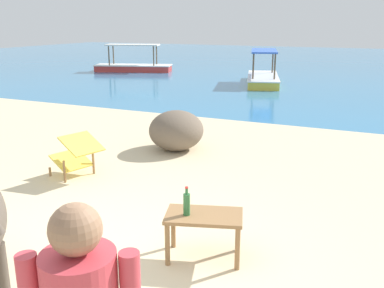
{
  "coord_description": "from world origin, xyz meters",
  "views": [
    {
      "loc": [
        2.37,
        -2.82,
        2.36
      ],
      "look_at": [
        -0.25,
        3.0,
        0.55
      ],
      "focal_mm": 40.64,
      "sensor_mm": 36.0,
      "label": 1
    }
  ],
  "objects_px": {
    "boat_yellow": "(263,77)",
    "bottle": "(187,204)",
    "deck_chair_near": "(76,153)",
    "low_bench_table": "(204,222)",
    "boat_red": "(133,66)"
  },
  "relations": [
    {
      "from": "low_bench_table",
      "to": "boat_yellow",
      "type": "distance_m",
      "value": 13.23
    },
    {
      "from": "low_bench_table",
      "to": "boat_yellow",
      "type": "relative_size",
      "value": 0.22
    },
    {
      "from": "low_bench_table",
      "to": "bottle",
      "type": "bearing_deg",
      "value": -168.33
    },
    {
      "from": "low_bench_table",
      "to": "boat_red",
      "type": "xyz_separation_m",
      "value": [
        -9.84,
        14.59,
        -0.15
      ]
    },
    {
      "from": "boat_yellow",
      "to": "boat_red",
      "type": "xyz_separation_m",
      "value": [
        -6.91,
        1.69,
        0.0
      ]
    },
    {
      "from": "low_bench_table",
      "to": "boat_red",
      "type": "height_order",
      "value": "boat_red"
    },
    {
      "from": "boat_yellow",
      "to": "boat_red",
      "type": "relative_size",
      "value": 1.0
    },
    {
      "from": "boat_yellow",
      "to": "bottle",
      "type": "bearing_deg",
      "value": 175.91
    },
    {
      "from": "deck_chair_near",
      "to": "boat_yellow",
      "type": "distance_m",
      "value": 11.52
    },
    {
      "from": "bottle",
      "to": "deck_chair_near",
      "type": "distance_m",
      "value": 2.94
    },
    {
      "from": "deck_chair_near",
      "to": "boat_yellow",
      "type": "relative_size",
      "value": 0.23
    },
    {
      "from": "deck_chair_near",
      "to": "boat_yellow",
      "type": "height_order",
      "value": "boat_yellow"
    },
    {
      "from": "bottle",
      "to": "boat_red",
      "type": "distance_m",
      "value": 17.59
    },
    {
      "from": "bottle",
      "to": "boat_yellow",
      "type": "bearing_deg",
      "value": 102.1
    },
    {
      "from": "bottle",
      "to": "deck_chair_near",
      "type": "bearing_deg",
      "value": 149.91
    }
  ]
}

